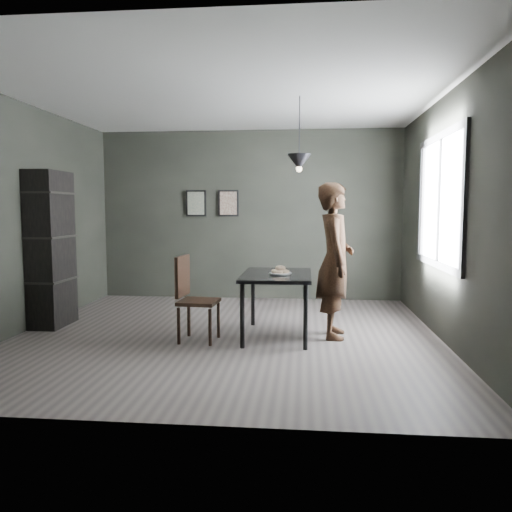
# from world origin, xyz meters

# --- Properties ---
(ground) EXTENTS (5.00, 5.00, 0.00)m
(ground) POSITION_xyz_m (0.00, 0.00, 0.00)
(ground) COLOR #3B3633
(ground) RESTS_ON ground
(back_wall) EXTENTS (5.00, 0.10, 2.80)m
(back_wall) POSITION_xyz_m (0.00, 2.50, 1.40)
(back_wall) COLOR black
(back_wall) RESTS_ON ground
(ceiling) EXTENTS (5.00, 5.00, 0.02)m
(ceiling) POSITION_xyz_m (0.00, 0.00, 2.80)
(ceiling) COLOR silver
(ceiling) RESTS_ON ground
(window_assembly) EXTENTS (0.04, 1.96, 1.56)m
(window_assembly) POSITION_xyz_m (2.47, 0.20, 1.60)
(window_assembly) COLOR white
(window_assembly) RESTS_ON ground
(cafe_table) EXTENTS (0.80, 1.20, 0.75)m
(cafe_table) POSITION_xyz_m (0.60, 0.00, 0.67)
(cafe_table) COLOR black
(cafe_table) RESTS_ON ground
(white_plate) EXTENTS (0.23, 0.23, 0.01)m
(white_plate) POSITION_xyz_m (0.65, -0.08, 0.76)
(white_plate) COLOR white
(white_plate) RESTS_ON cafe_table
(donut_pile) EXTENTS (0.21, 0.21, 0.09)m
(donut_pile) POSITION_xyz_m (0.65, -0.08, 0.79)
(donut_pile) COLOR beige
(donut_pile) RESTS_ON white_plate
(woman) EXTENTS (0.44, 0.67, 1.81)m
(woman) POSITION_xyz_m (1.28, 0.05, 0.90)
(woman) COLOR black
(woman) RESTS_ON ground
(wood_chair) EXTENTS (0.46, 0.46, 0.98)m
(wood_chair) POSITION_xyz_m (-0.36, -0.28, 0.55)
(wood_chair) COLOR black
(wood_chair) RESTS_ON ground
(shelf_unit) EXTENTS (0.38, 0.66, 1.98)m
(shelf_unit) POSITION_xyz_m (-2.32, 0.28, 0.99)
(shelf_unit) COLOR black
(shelf_unit) RESTS_ON ground
(pendant_lamp) EXTENTS (0.28, 0.28, 0.86)m
(pendant_lamp) POSITION_xyz_m (0.85, 0.10, 2.05)
(pendant_lamp) COLOR black
(pendant_lamp) RESTS_ON ground
(framed_print_left) EXTENTS (0.34, 0.04, 0.44)m
(framed_print_left) POSITION_xyz_m (-0.90, 2.47, 1.60)
(framed_print_left) COLOR black
(framed_print_left) RESTS_ON ground
(framed_print_right) EXTENTS (0.34, 0.04, 0.44)m
(framed_print_right) POSITION_xyz_m (-0.35, 2.47, 1.60)
(framed_print_right) COLOR black
(framed_print_right) RESTS_ON ground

